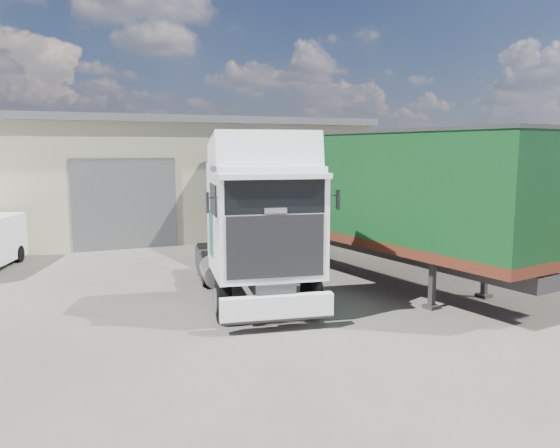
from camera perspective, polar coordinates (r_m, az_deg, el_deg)
name	(u,v)px	position (r m, az deg, el deg)	size (l,w,h in m)	color
ground	(259,313)	(13.44, -2.19, -9.27)	(120.00, 120.00, 0.00)	#282520
warehouse	(21,177)	(28.17, -25.42, 4.49)	(30.60, 12.60, 5.42)	#BAB28F
brick_boundary_wall	(468,214)	(24.19, 19.09, 1.02)	(0.35, 26.00, 2.50)	#994227
tractor_unit	(258,234)	(13.71, -2.27, -1.03)	(3.43, 6.82, 4.38)	black
box_trailer	(353,188)	(17.64, 7.65, 3.78)	(5.09, 13.71, 4.46)	#2D2D30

